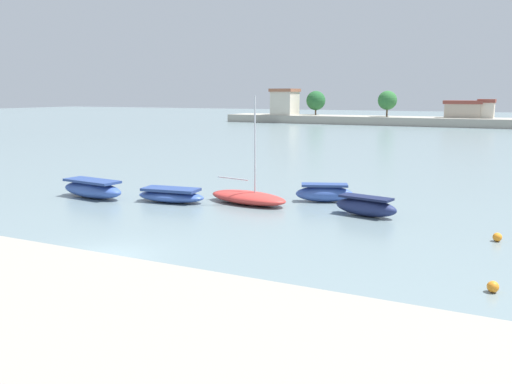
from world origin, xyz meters
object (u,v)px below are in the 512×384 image
Objects in this scene: moored_boat_0 at (92,189)px; mooring_buoy_0 at (497,237)px; moored_boat_2 at (248,197)px; mooring_buoy_1 at (493,287)px; moored_boat_4 at (366,207)px; moored_boat_3 at (324,193)px; moored_boat_1 at (171,195)px.

moored_boat_0 is 12.64× the size of mooring_buoy_0.
mooring_buoy_0 is (14.10, -2.63, -0.20)m from moored_boat_2.
mooring_buoy_1 is at bearing -88.00° from mooring_buoy_0.
moored_boat_4 is at bearing 159.69° from mooring_buoy_0.
moored_boat_3 reaches higher than mooring_buoy_1.
moored_boat_0 is 1.37× the size of moored_boat_3.
moored_boat_2 is 14.34m from mooring_buoy_0.
moored_boat_3 is 9.41× the size of mooring_buoy_1.
moored_boat_4 is (17.18, 2.62, -0.04)m from moored_boat_0.
moored_boat_0 is 25.19m from mooring_buoy_1.
moored_boat_3 is 4.37m from moored_boat_4.
moored_boat_3 is at bearing 130.04° from mooring_buoy_1.
mooring_buoy_0 is 7.09m from mooring_buoy_1.
moored_boat_1 is at bearing 17.53° from moored_boat_0.
moored_boat_2 is (4.48, 1.68, -0.01)m from moored_boat_1.
moored_boat_2 is at bearing -169.69° from moored_boat_4.
moored_boat_1 is at bearing -161.21° from moored_boat_4.
mooring_buoy_1 is (24.20, -6.97, -0.36)m from moored_boat_0.
moored_boat_2 reaches higher than moored_boat_3.
moored_boat_2 reaches higher than mooring_buoy_1.
mooring_buoy_1 is at bearing -30.73° from moored_boat_1.
moored_boat_4 is 7.23m from mooring_buoy_0.
moored_boat_4 is at bearing -61.63° from moored_boat_3.
mooring_buoy_1 is at bearing -9.66° from moored_boat_0.
mooring_buoy_1 is (18.83, -8.03, -0.21)m from moored_boat_1.
moored_boat_3 is at bearing 43.70° from moored_boat_2.
moored_boat_1 is 11.91m from moored_boat_4.
moored_boat_0 is 17.38m from moored_boat_4.
mooring_buoy_0 is (6.77, -2.51, -0.32)m from moored_boat_4.
mooring_buoy_0 is (10.14, -5.28, -0.34)m from moored_boat_3.
mooring_buoy_0 is 1.02× the size of mooring_buoy_1.
moored_boat_2 is at bearing -168.27° from moored_boat_3.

